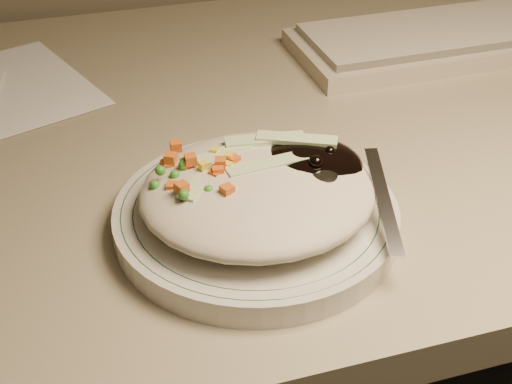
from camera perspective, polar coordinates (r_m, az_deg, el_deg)
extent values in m
cube|color=gray|center=(0.78, 0.88, 5.01)|extent=(1.40, 0.70, 0.04)
cylinder|color=beige|center=(0.59, 0.00, -2.06)|extent=(0.24, 0.24, 0.02)
torus|color=#144723|center=(0.59, 0.00, -1.28)|extent=(0.22, 0.22, 0.00)
torus|color=#144723|center=(0.59, 0.00, -1.28)|extent=(0.20, 0.20, 0.00)
ellipsoid|color=#BEB29A|center=(0.57, 0.15, 0.07)|extent=(0.19, 0.18, 0.04)
ellipsoid|color=black|center=(0.59, 3.88, 1.97)|extent=(0.10, 0.09, 0.03)
ellipsoid|color=orange|center=(0.58, -4.71, 0.57)|extent=(0.08, 0.08, 0.02)
sphere|color=black|center=(0.58, 1.10, 2.18)|extent=(0.01, 0.01, 0.01)
sphere|color=black|center=(0.59, 3.58, 2.91)|extent=(0.01, 0.01, 0.01)
sphere|color=black|center=(0.59, 5.92, 3.22)|extent=(0.01, 0.01, 0.01)
sphere|color=black|center=(0.60, 4.82, 3.29)|extent=(0.01, 0.01, 0.01)
sphere|color=black|center=(0.57, 4.82, 2.36)|extent=(0.01, 0.01, 0.01)
sphere|color=black|center=(0.59, 3.58, 2.52)|extent=(0.01, 0.01, 0.01)
sphere|color=black|center=(0.60, 4.23, 3.20)|extent=(0.01, 0.01, 0.01)
cube|color=#D15A17|center=(0.57, -5.27, 2.61)|extent=(0.01, 0.01, 0.01)
cube|color=#D15A17|center=(0.56, -3.19, 0.80)|extent=(0.01, 0.01, 0.01)
cube|color=#D15A17|center=(0.58, -6.85, 2.69)|extent=(0.01, 0.01, 0.01)
cube|color=#D15A17|center=(0.57, -2.87, 2.33)|extent=(0.01, 0.01, 0.01)
cube|color=#D15A17|center=(0.56, -3.06, 1.67)|extent=(0.01, 0.01, 0.01)
cube|color=#D15A17|center=(0.59, -7.08, 2.21)|extent=(0.01, 0.01, 0.01)
cube|color=#D15A17|center=(0.58, -5.52, 2.28)|extent=(0.01, 0.01, 0.01)
cube|color=#D15A17|center=(0.56, -3.21, 1.37)|extent=(0.01, 0.01, 0.01)
cube|color=#D15A17|center=(0.58, -1.82, 2.53)|extent=(0.01, 0.01, 0.01)
cube|color=#D15A17|center=(0.59, -6.43, 3.68)|extent=(0.01, 0.01, 0.01)
cube|color=#D15A17|center=(0.54, -5.97, 0.35)|extent=(0.01, 0.01, 0.01)
cube|color=#D15A17|center=(0.54, -2.32, 0.13)|extent=(0.01, 0.01, 0.01)
cube|color=#D15A17|center=(0.56, -6.69, 0.34)|extent=(0.01, 0.01, 0.01)
cube|color=#D15A17|center=(0.59, -6.92, 2.02)|extent=(0.01, 0.01, 0.01)
sphere|color=#388C28|center=(0.57, -3.32, 1.76)|extent=(0.01, 0.01, 0.01)
sphere|color=#388C28|center=(0.54, -5.80, -0.23)|extent=(0.01, 0.01, 0.01)
sphere|color=#388C28|center=(0.57, -6.51, 1.34)|extent=(0.01, 0.01, 0.01)
sphere|color=#388C28|center=(0.56, -7.67, 1.71)|extent=(0.01, 0.01, 0.01)
sphere|color=#388C28|center=(0.58, -3.73, 1.94)|extent=(0.01, 0.01, 0.01)
sphere|color=#388C28|center=(0.56, -2.28, 0.03)|extent=(0.01, 0.01, 0.01)
sphere|color=#388C28|center=(0.57, -4.69, 1.01)|extent=(0.01, 0.01, 0.01)
sphere|color=#388C28|center=(0.55, -4.94, -0.22)|extent=(0.01, 0.01, 0.01)
sphere|color=#388C28|center=(0.57, -8.09, 0.51)|extent=(0.01, 0.01, 0.01)
sphere|color=#388C28|center=(0.58, -5.66, 2.39)|extent=(0.01, 0.01, 0.01)
sphere|color=#388C28|center=(0.57, -5.84, 2.17)|extent=(0.01, 0.01, 0.01)
sphere|color=#388C28|center=(0.56, -6.12, 0.40)|extent=(0.01, 0.01, 0.01)
sphere|color=#388C28|center=(0.55, -3.79, 0.13)|extent=(0.01, 0.01, 0.01)
sphere|color=#388C28|center=(0.60, -1.91, 3.03)|extent=(0.01, 0.01, 0.01)
cube|color=yellow|center=(0.58, -3.85, 1.93)|extent=(0.01, 0.01, 0.01)
cube|color=yellow|center=(0.57, -2.22, 2.06)|extent=(0.01, 0.01, 0.01)
cube|color=yellow|center=(0.58, -4.98, 1.88)|extent=(0.01, 0.01, 0.01)
cube|color=yellow|center=(0.57, -4.22, 2.07)|extent=(0.01, 0.01, 0.01)
cube|color=yellow|center=(0.57, -4.63, 0.90)|extent=(0.01, 0.01, 0.01)
cube|color=yellow|center=(0.58, -2.19, 2.78)|extent=(0.01, 0.01, 0.01)
cube|color=yellow|center=(0.59, -3.35, 3.24)|extent=(0.01, 0.01, 0.01)
cube|color=yellow|center=(0.57, -3.68, 0.99)|extent=(0.01, 0.01, 0.01)
cube|color=#B2D18C|center=(0.59, -1.91, 3.36)|extent=(0.07, 0.04, 0.00)
cube|color=#B2D18C|center=(0.60, 0.72, 4.20)|extent=(0.07, 0.02, 0.00)
cube|color=#B2D18C|center=(0.56, -4.04, 1.18)|extent=(0.06, 0.06, 0.00)
cube|color=#B2D18C|center=(0.60, 3.28, 4.24)|extent=(0.07, 0.04, 0.00)
cube|color=#B2D18C|center=(0.56, 0.78, 0.78)|extent=(0.07, 0.04, 0.00)
cube|color=#B2D18C|center=(0.57, 0.90, 2.21)|extent=(0.07, 0.02, 0.00)
ellipsoid|color=silver|center=(0.57, 4.95, 1.53)|extent=(0.04, 0.05, 0.01)
cube|color=silver|center=(0.57, 10.15, -0.63)|extent=(0.04, 0.11, 0.03)
cube|color=#B6AB95|center=(0.96, 16.17, 11.70)|extent=(0.43, 0.16, 0.02)
cube|color=beige|center=(0.95, 16.33, 12.55)|extent=(0.41, 0.14, 0.01)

